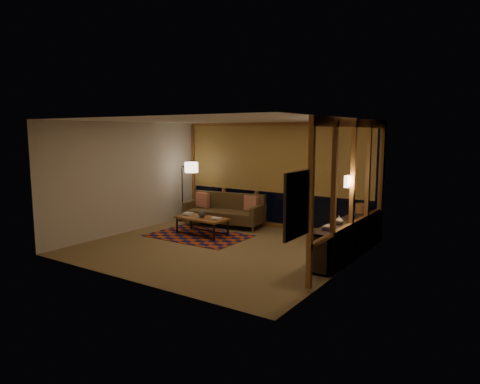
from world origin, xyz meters
The scene contains 21 objects.
floor centered at (0.00, 0.00, 0.00)m, with size 5.50×5.00×0.01m, color #867254.
ceiling centered at (0.00, 0.00, 2.70)m, with size 5.50×5.00×0.01m, color white.
walls centered at (0.00, 0.00, 1.35)m, with size 5.51×5.01×2.70m.
window_wall_back centered at (0.00, 2.43, 1.35)m, with size 5.30×0.16×2.60m, color olive, non-canonical shape.
window_wall_right centered at (2.68, 0.60, 1.35)m, with size 0.16×3.70×2.60m, color olive, non-canonical shape.
wall_art centered at (2.71, -1.85, 1.45)m, with size 0.06×0.74×0.94m, color red, non-canonical shape.
wall_sconce centered at (2.62, 0.45, 1.55)m, with size 0.12×0.18×0.22m, color #FADEB9, non-canonical shape.
sofa centered at (-1.13, 1.76, 0.42)m, with size 2.05×0.83×0.84m, color brown, non-canonical shape.
pillow_left centered at (-1.86, 1.78, 0.61)m, with size 0.39×0.13×0.39m, color red, non-canonical shape.
pillow_right centered at (-0.47, 2.04, 0.61)m, with size 0.38×0.13×0.38m, color red, non-canonical shape.
area_rug centered at (-1.01, 0.55, 0.01)m, with size 2.29×1.52×0.01m, color #B13D12.
coffee_table centered at (-1.00, 0.67, 0.22)m, with size 1.30×0.60×0.43m, color olive, non-canonical shape.
book_stack_a centered at (-1.43, 0.67, 0.47)m, with size 0.25×0.20×0.07m, color white, non-canonical shape.
book_stack_b centered at (-0.56, 0.66, 0.46)m, with size 0.23×0.18×0.05m, color white, non-canonical shape.
ceramic_pot centered at (-1.01, 0.69, 0.53)m, with size 0.18×0.18×0.18m, color black.
floor_lamp centered at (-2.53, 1.72, 0.83)m, with size 0.55×0.36×1.66m, color black, non-canonical shape.
bookshelf centered at (2.49, 0.90, 0.36)m, with size 0.40×2.89×0.72m, color black, non-canonical shape.
basket centered at (2.47, 1.85, 0.82)m, with size 0.27×0.27×0.20m, color #AC6736.
teal_bowl centered at (2.49, 1.17, 0.79)m, with size 0.14×0.14×0.14m, color #185F5F.
vase centered at (2.49, 0.44, 0.81)m, with size 0.16×0.16×0.17m, color tan.
shelf_book_stack centered at (2.49, -0.06, 0.76)m, with size 0.17×0.24×0.07m, color white, non-canonical shape.
Camera 1 is at (5.31, -7.18, 2.46)m, focal length 32.00 mm.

